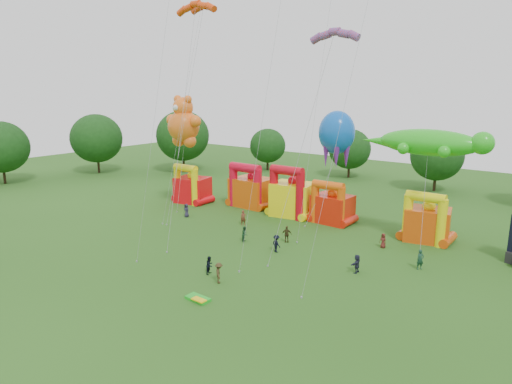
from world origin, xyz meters
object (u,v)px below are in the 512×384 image
Objects in this scene: gecko_kite at (427,158)px; spectator_0 at (186,210)px; bouncy_castle_0 at (191,188)px; bouncy_castle_2 at (292,197)px; spectator_4 at (287,234)px; teddy_bear_kite at (183,130)px; octopus_kite at (334,146)px.

gecko_kite reaches higher than spectator_0.
bouncy_castle_2 is (15.49, 2.81, 0.36)m from bouncy_castle_0.
spectator_4 is at bearing -17.12° from bouncy_castle_0.
spectator_4 is (20.87, -6.43, -1.28)m from bouncy_castle_0.
bouncy_castle_0 is at bearing 121.18° from teddy_bear_kite.
gecko_kite is at bearing 20.43° from spectator_0.
gecko_kite is 7.60× the size of spectator_0.
bouncy_castle_0 reaches higher than spectator_0.
bouncy_castle_0 is 3.26× the size of spectator_0.
octopus_kite is 7.77× the size of spectator_0.
spectator_0 is (-10.50, -8.76, -1.68)m from bouncy_castle_2.
bouncy_castle_2 is 8.40m from octopus_kite.
spectator_0 is 0.96× the size of spectator_4.
octopus_kite is (19.86, 5.54, 6.99)m from bouncy_castle_0.
bouncy_castle_0 is 3.12× the size of spectator_4.
teddy_bear_kite is (-13.70, -5.77, 8.21)m from bouncy_castle_2.
bouncy_castle_0 is 21.87m from spectator_4.
spectator_4 reaches higher than spectator_0.
octopus_kite reaches higher than bouncy_castle_2.
bouncy_castle_0 is 21.77m from octopus_kite.
octopus_kite is at bearing 31.88° from bouncy_castle_2.
teddy_bear_kite is 31.21m from gecko_kite.
spectator_0 is (4.99, -5.94, -1.32)m from bouncy_castle_0.
spectator_0 is at bearing -43.03° from teddy_bear_kite.
teddy_bear_kite reaches higher than gecko_kite.
bouncy_castle_0 is 0.42× the size of octopus_kite.
teddy_bear_kite reaches higher than bouncy_castle_0.
spectator_0 is at bearing -142.33° from octopus_kite.
gecko_kite is 7.28× the size of spectator_4.
gecko_kite is 0.98× the size of octopus_kite.
gecko_kite is at bearing -172.99° from spectator_4.
bouncy_castle_2 reaches higher than spectator_4.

